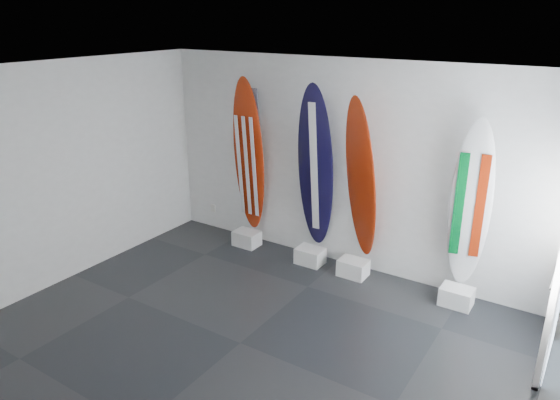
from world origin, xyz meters
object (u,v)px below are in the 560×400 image
Objects in this scene: surfboard_navy at (315,168)px; surfboard_italy at (470,205)px; surfboard_swiss at (361,180)px; surfboard_usa at (249,156)px.

surfboard_italy is (2.17, 0.00, -0.12)m from surfboard_navy.
surfboard_navy is 1.12× the size of surfboard_italy.
surfboard_swiss is at bearing -2.14° from surfboard_navy.
surfboard_swiss is 1.07× the size of surfboard_italy.
surfboard_italy is at bearing -2.14° from surfboard_navy.
surfboard_usa reaches higher than surfboard_italy.
surfboard_usa is 1.18m from surfboard_navy.
surfboard_navy is at bearing 167.69° from surfboard_italy.
surfboard_navy reaches higher than surfboard_italy.
surfboard_usa is 1.12× the size of surfboard_italy.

